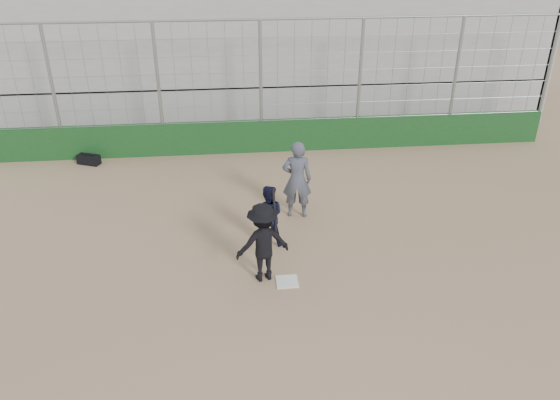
{
  "coord_description": "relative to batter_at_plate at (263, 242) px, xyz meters",
  "views": [
    {
      "loc": [
        -1.06,
        -8.96,
        6.58
      ],
      "look_at": [
        0.0,
        1.4,
        1.15
      ],
      "focal_mm": 35.0,
      "sensor_mm": 36.0,
      "label": 1
    }
  ],
  "objects": [
    {
      "name": "ground",
      "position": [
        0.46,
        -0.21,
        -0.84
      ],
      "size": [
        90.0,
        90.0,
        0.0
      ],
      "primitive_type": "plane",
      "color": "brown",
      "rests_on": "ground"
    },
    {
      "name": "home_plate",
      "position": [
        0.46,
        -0.21,
        -0.83
      ],
      "size": [
        0.44,
        0.44,
        0.02
      ],
      "primitive_type": "cube",
      "color": "white",
      "rests_on": "ground"
    },
    {
      "name": "backstop",
      "position": [
        0.46,
        6.79,
        0.11
      ],
      "size": [
        18.1,
        0.25,
        4.04
      ],
      "color": "#123B17",
      "rests_on": "ground"
    },
    {
      "name": "bleachers",
      "position": [
        0.46,
        11.74,
        2.08
      ],
      "size": [
        20.25,
        6.7,
        6.98
      ],
      "color": "gray",
      "rests_on": "ground"
    },
    {
      "name": "batter_at_plate",
      "position": [
        0.0,
        0.0,
        0.0
      ],
      "size": [
        1.2,
        0.86,
        1.84
      ],
      "color": "black",
      "rests_on": "ground"
    },
    {
      "name": "catcher_crouched",
      "position": [
        0.2,
        1.26,
        -0.34
      ],
      "size": [
        0.77,
        0.63,
        1.01
      ],
      "color": "black",
      "rests_on": "ground"
    },
    {
      "name": "umpire",
      "position": [
        1.01,
        2.53,
        0.03
      ],
      "size": [
        0.76,
        0.55,
        1.76
      ],
      "primitive_type": "imported",
      "rotation": [
        0.0,
        0.0,
        3.02
      ],
      "color": "#434855",
      "rests_on": "ground"
    },
    {
      "name": "equipment_bag",
      "position": [
        -4.75,
        6.3,
        -0.7
      ],
      "size": [
        0.73,
        0.52,
        0.32
      ],
      "color": "black",
      "rests_on": "ground"
    }
  ]
}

